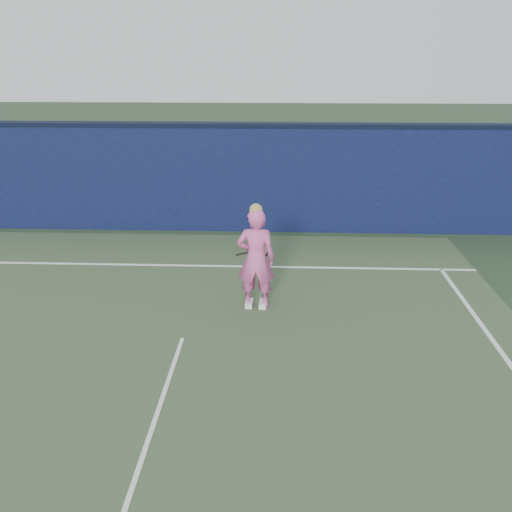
{
  "coord_description": "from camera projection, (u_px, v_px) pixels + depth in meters",
  "views": [
    {
      "loc": [
        1.45,
        -6.34,
        4.22
      ],
      "look_at": [
        1.1,
        2.18,
        0.94
      ],
      "focal_mm": 38.0,
      "sensor_mm": 36.0,
      "label": 1
    }
  ],
  "objects": [
    {
      "name": "racket",
      "position": [
        259.0,
        250.0,
        9.56
      ],
      "size": [
        0.6,
        0.13,
        0.32
      ],
      "rotation": [
        0.0,
        0.0,
        -0.14
      ],
      "color": "black",
      "rests_on": "ground"
    },
    {
      "name": "ground",
      "position": [
        170.0,
        375.0,
        7.48
      ],
      "size": [
        80.0,
        80.0,
        0.0
      ],
      "primitive_type": "plane",
      "color": "#273B24",
      "rests_on": "ground"
    },
    {
      "name": "court_lines",
      "position": [
        166.0,
        388.0,
        7.17
      ],
      "size": [
        11.0,
        12.04,
        0.01
      ],
      "color": "white",
      "rests_on": "court_surface"
    },
    {
      "name": "wall_cap",
      "position": [
        217.0,
        125.0,
        12.63
      ],
      "size": [
        24.0,
        0.42,
        0.1
      ],
      "primitive_type": "cube",
      "color": "black",
      "rests_on": "backstop_wall"
    },
    {
      "name": "court_surface",
      "position": [
        134.0,
        483.0,
        5.62
      ],
      "size": [
        11.0,
        16.0,
        0.01
      ],
      "primitive_type": "cube",
      "color": "#3F5334",
      "rests_on": "ground"
    },
    {
      "name": "player",
      "position": [
        256.0,
        259.0,
        9.16
      ],
      "size": [
        0.67,
        0.46,
        1.86
      ],
      "rotation": [
        0.0,
        0.0,
        3.09
      ],
      "color": "#DF56A1",
      "rests_on": "ground"
    },
    {
      "name": "backstop_wall",
      "position": [
        218.0,
        180.0,
        13.1
      ],
      "size": [
        24.0,
        0.4,
        2.5
      ],
      "primitive_type": "cube",
      "color": "black",
      "rests_on": "ground"
    }
  ]
}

